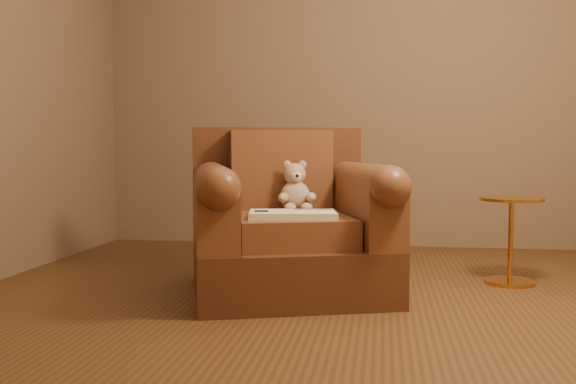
# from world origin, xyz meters

# --- Properties ---
(floor) EXTENTS (4.00, 4.00, 0.00)m
(floor) POSITION_xyz_m (0.00, 0.00, 0.00)
(floor) COLOR brown
(floor) RESTS_ON ground
(armchair) EXTENTS (1.27, 1.24, 0.92)m
(armchair) POSITION_xyz_m (-0.23, 0.24, 0.36)
(armchair) COLOR #4D2B19
(armchair) RESTS_ON floor
(teddy_bear) EXTENTS (0.21, 0.25, 0.29)m
(teddy_bear) POSITION_xyz_m (-0.20, 0.33, 0.55)
(teddy_bear) COLOR tan
(teddy_bear) RESTS_ON armchair
(guidebook) EXTENTS (0.48, 0.34, 0.04)m
(guidebook) POSITION_xyz_m (-0.17, -0.00, 0.46)
(guidebook) COLOR beige
(guidebook) RESTS_ON armchair
(side_table) EXTENTS (0.36, 0.36, 0.51)m
(side_table) POSITION_xyz_m (1.03, 0.63, 0.27)
(side_table) COLOR gold
(side_table) RESTS_ON floor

